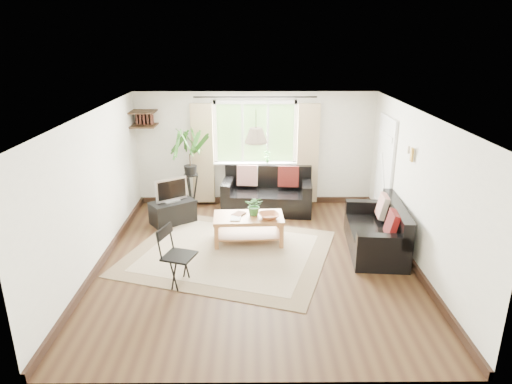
{
  "coord_description": "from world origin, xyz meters",
  "views": [
    {
      "loc": [
        -0.05,
        -6.66,
        3.5
      ],
      "look_at": [
        0.0,
        0.4,
        1.05
      ],
      "focal_mm": 32.0,
      "sensor_mm": 36.0,
      "label": 1
    }
  ],
  "objects_px": {
    "sofa_right": "(375,228)",
    "tv_stand": "(173,212)",
    "sofa_back": "(267,191)",
    "folding_chair": "(179,257)",
    "coffee_table": "(249,229)",
    "palm_stand": "(191,171)"
  },
  "relations": [
    {
      "from": "sofa_back",
      "to": "coffee_table",
      "type": "relative_size",
      "value": 1.5
    },
    {
      "from": "sofa_back",
      "to": "palm_stand",
      "type": "distance_m",
      "value": 1.62
    },
    {
      "from": "sofa_back",
      "to": "folding_chair",
      "type": "height_order",
      "value": "folding_chair"
    },
    {
      "from": "coffee_table",
      "to": "sofa_right",
      "type": "bearing_deg",
      "value": -8.7
    },
    {
      "from": "tv_stand",
      "to": "sofa_right",
      "type": "bearing_deg",
      "value": -53.5
    },
    {
      "from": "sofa_back",
      "to": "palm_stand",
      "type": "relative_size",
      "value": 1.05
    },
    {
      "from": "sofa_right",
      "to": "palm_stand",
      "type": "height_order",
      "value": "palm_stand"
    },
    {
      "from": "tv_stand",
      "to": "palm_stand",
      "type": "xyz_separation_m",
      "value": [
        0.29,
        0.64,
        0.64
      ]
    },
    {
      "from": "tv_stand",
      "to": "folding_chair",
      "type": "relative_size",
      "value": 0.92
    },
    {
      "from": "sofa_back",
      "to": "palm_stand",
      "type": "xyz_separation_m",
      "value": [
        -1.56,
        0.02,
        0.43
      ]
    },
    {
      "from": "coffee_table",
      "to": "tv_stand",
      "type": "distance_m",
      "value": 1.73
    },
    {
      "from": "coffee_table",
      "to": "tv_stand",
      "type": "xyz_separation_m",
      "value": [
        -1.48,
        0.89,
        -0.03
      ]
    },
    {
      "from": "coffee_table",
      "to": "tv_stand",
      "type": "relative_size",
      "value": 1.47
    },
    {
      "from": "sofa_right",
      "to": "coffee_table",
      "type": "relative_size",
      "value": 1.39
    },
    {
      "from": "sofa_back",
      "to": "tv_stand",
      "type": "relative_size",
      "value": 2.21
    },
    {
      "from": "palm_stand",
      "to": "sofa_back",
      "type": "bearing_deg",
      "value": -0.64
    },
    {
      "from": "sofa_right",
      "to": "folding_chair",
      "type": "relative_size",
      "value": 1.89
    },
    {
      "from": "sofa_back",
      "to": "coffee_table",
      "type": "distance_m",
      "value": 1.57
    },
    {
      "from": "tv_stand",
      "to": "folding_chair",
      "type": "xyz_separation_m",
      "value": [
        0.49,
        -2.34,
        0.23
      ]
    },
    {
      "from": "sofa_right",
      "to": "tv_stand",
      "type": "xyz_separation_m",
      "value": [
        -3.63,
        1.22,
        -0.18
      ]
    },
    {
      "from": "sofa_right",
      "to": "tv_stand",
      "type": "bearing_deg",
      "value": -103.81
    },
    {
      "from": "sofa_back",
      "to": "folding_chair",
      "type": "bearing_deg",
      "value": -109.57
    }
  ]
}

